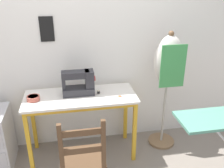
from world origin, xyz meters
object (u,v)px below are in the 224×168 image
(sewing_machine, at_px, (80,83))
(fabric_bowl, at_px, (33,98))
(wooden_chair, at_px, (83,161))
(dress_form, at_px, (168,67))
(thread_spool_near_machine, at_px, (99,92))
(scissors, at_px, (123,97))

(sewing_machine, bearing_deg, fabric_bowl, -172.81)
(wooden_chair, height_order, dress_form, dress_form)
(thread_spool_near_machine, bearing_deg, dress_form, 1.68)
(fabric_bowl, relative_size, thread_spool_near_machine, 3.41)
(fabric_bowl, bearing_deg, scissors, -6.11)
(thread_spool_near_machine, distance_m, wooden_chair, 0.77)
(scissors, distance_m, dress_form, 0.62)
(fabric_bowl, xyz_separation_m, scissors, (0.92, -0.10, -0.02))
(fabric_bowl, distance_m, wooden_chair, 0.84)
(wooden_chair, xyz_separation_m, dress_form, (1.02, 0.67, 0.59))
(thread_spool_near_machine, relative_size, wooden_chair, 0.04)
(sewing_machine, xyz_separation_m, wooden_chair, (-0.04, -0.67, -0.47))
(fabric_bowl, distance_m, dress_form, 1.48)
(thread_spool_near_machine, xyz_separation_m, dress_form, (0.78, 0.02, 0.23))
(scissors, relative_size, dress_form, 0.10)
(scissors, bearing_deg, sewing_machine, 159.85)
(fabric_bowl, height_order, thread_spool_near_machine, fabric_bowl)
(wooden_chair, distance_m, dress_form, 1.35)
(sewing_machine, relative_size, scissors, 2.55)
(scissors, xyz_separation_m, wooden_chair, (-0.48, -0.51, -0.34))
(scissors, bearing_deg, fabric_bowl, 173.89)
(dress_form, bearing_deg, fabric_bowl, -177.75)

